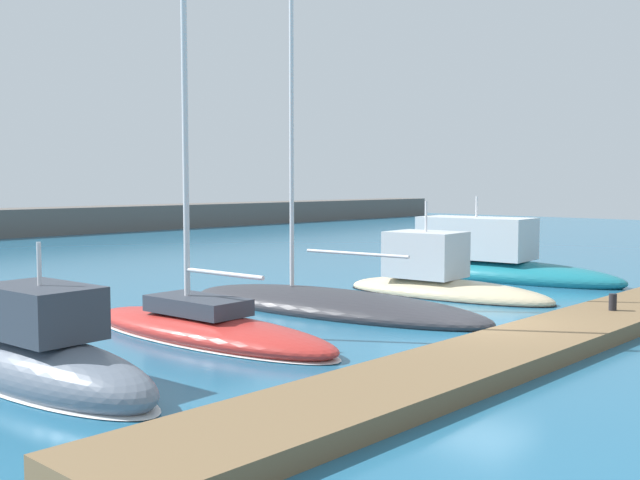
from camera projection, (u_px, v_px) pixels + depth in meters
The scene contains 8 objects.
ground_plane at pixel (478, 336), 18.38m from camera, with size 120.00×120.00×0.00m, color #236084.
dock_pier at pixel (547, 339), 17.16m from camera, with size 23.41×2.26×0.37m, color brown.
motorboat_slate_nearest at pixel (43, 361), 13.87m from camera, with size 2.22×6.37×3.00m.
sailboat_red_second at pixel (205, 323), 18.10m from camera, with size 2.61×8.17×17.24m.
sailboat_charcoal_third at pixel (330, 303), 22.02m from camera, with size 4.06×10.43×21.56m.
motorboat_sand_fourth at pixel (440, 282), 24.96m from camera, with size 2.93×7.53×3.48m.
motorboat_teal_fifth at pixel (489, 261), 29.36m from camera, with size 3.51×9.88×3.59m.
dock_bollard at pixel (613, 302), 19.84m from camera, with size 0.20×0.20×0.44m, color black.
Camera 1 is at (-15.91, -9.55, 3.72)m, focal length 42.67 mm.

